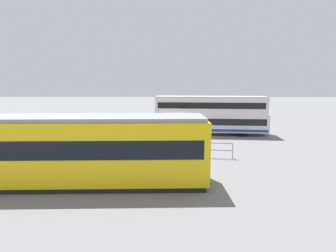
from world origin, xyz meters
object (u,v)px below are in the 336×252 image
tram_yellow (51,150)px  info_sign (112,134)px  double_decker_bus (210,115)px  pedestrian_crossing (170,143)px  pedestrian_near_railing (125,139)px

tram_yellow → info_sign: tram_yellow is taller
tram_yellow → info_sign: size_ratio=6.91×
double_decker_bus → info_sign: (8.06, 8.19, -0.42)m
double_decker_bus → tram_yellow: 17.00m
info_sign → pedestrian_crossing: bearing=174.6°
tram_yellow → pedestrian_near_railing: 7.08m
pedestrian_crossing → pedestrian_near_railing: bearing=-20.6°
pedestrian_near_railing → info_sign: size_ratio=0.76×
tram_yellow → info_sign: (-1.77, -5.68, -0.28)m
pedestrian_near_railing → pedestrian_crossing: pedestrian_crossing is taller
pedestrian_crossing → info_sign: 4.23m
pedestrian_near_railing → pedestrian_crossing: size_ratio=1.00×
tram_yellow → pedestrian_near_railing: bearing=-110.6°
double_decker_bus → pedestrian_near_railing: (7.35, 7.28, -0.96)m
pedestrian_near_railing → info_sign: info_sign is taller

